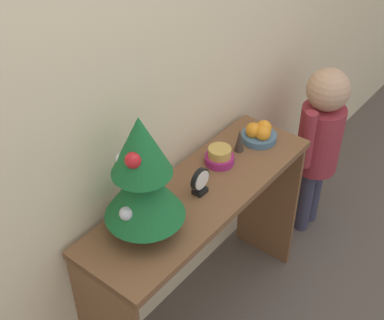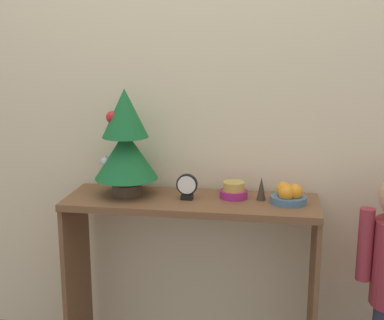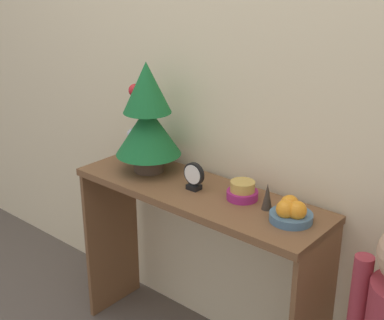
# 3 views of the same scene
# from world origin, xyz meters

# --- Properties ---
(back_wall) EXTENTS (7.00, 0.05, 2.50)m
(back_wall) POSITION_xyz_m (0.00, 0.39, 1.25)
(back_wall) COLOR beige
(back_wall) RESTS_ON ground_plane
(console_table) EXTENTS (1.09, 0.34, 0.77)m
(console_table) POSITION_xyz_m (0.00, 0.17, 0.58)
(console_table) COLOR brown
(console_table) RESTS_ON ground_plane
(mini_tree) EXTENTS (0.28, 0.28, 0.47)m
(mini_tree) POSITION_xyz_m (-0.29, 0.19, 1.01)
(mini_tree) COLOR #4C3828
(mini_tree) RESTS_ON console_table
(fruit_bowl) EXTENTS (0.15, 0.15, 0.09)m
(fruit_bowl) POSITION_xyz_m (0.41, 0.18, 0.81)
(fruit_bowl) COLOR #476B84
(fruit_bowl) RESTS_ON console_table
(singing_bowl) EXTENTS (0.12, 0.12, 0.07)m
(singing_bowl) POSITION_xyz_m (0.18, 0.22, 0.80)
(singing_bowl) COLOR #9E2366
(singing_bowl) RESTS_ON console_table
(desk_clock) EXTENTS (0.09, 0.04, 0.11)m
(desk_clock) POSITION_xyz_m (-0.02, 0.17, 0.83)
(desk_clock) COLOR black
(desk_clock) RESTS_ON console_table
(figurine) EXTENTS (0.04, 0.04, 0.10)m
(figurine) POSITION_xyz_m (0.30, 0.20, 0.82)
(figurine) COLOR #382D23
(figurine) RESTS_ON console_table
(child_figure) EXTENTS (0.34, 0.22, 0.95)m
(child_figure) POSITION_xyz_m (0.86, 0.09, 0.60)
(child_figure) COLOR #38384C
(child_figure) RESTS_ON ground_plane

